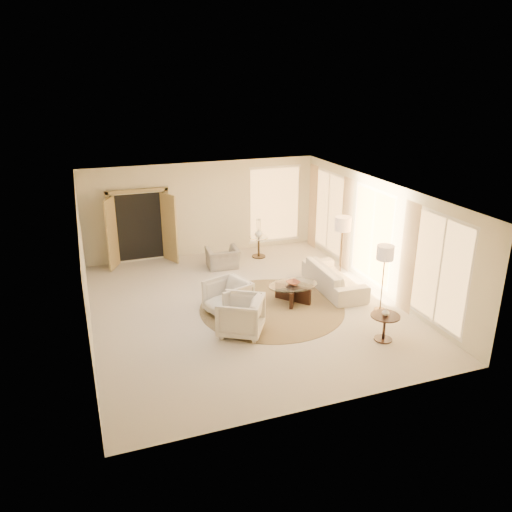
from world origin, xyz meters
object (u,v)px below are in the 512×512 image
object	(u,v)px
armchair_right	(241,314)
side_vase	(259,233)
armchair_left	(228,296)
bowl	(293,283)
end_vase	(386,312)
floor_lamp_far	(385,256)
end_table	(385,323)
side_table	(259,245)
floor_lamp_near	(343,227)
sofa	(334,277)
accent_chair	(222,255)
coffee_table	(293,291)

from	to	relation	value
armchair_right	side_vase	distance (m)	4.74
armchair_left	armchair_right	bearing A→B (deg)	-19.96
bowl	end_vase	world-z (taller)	end_vase
armchair_left	side_vase	world-z (taller)	armchair_left
floor_lamp_far	end_table	bearing A→B (deg)	-120.22
bowl	side_table	bearing A→B (deg)	84.78
end_table	side_vase	size ratio (longest dim) A/B	2.39
side_vase	floor_lamp_near	bearing A→B (deg)	-59.23
sofa	floor_lamp_near	world-z (taller)	floor_lamp_near
end_table	floor_lamp_far	bearing A→B (deg)	59.78
armchair_left	end_table	bearing A→B (deg)	30.98
side_table	floor_lamp_far	distance (m)	4.70
floor_lamp_near	side_vase	bearing A→B (deg)	120.77
accent_chair	armchair_right	bearing A→B (deg)	82.37
bowl	side_vase	xyz separation A→B (m)	(0.30, 3.23, 0.26)
end_table	side_table	xyz separation A→B (m)	(-0.73, 5.57, -0.01)
floor_lamp_far	armchair_left	bearing A→B (deg)	163.13
accent_chair	floor_lamp_far	bearing A→B (deg)	127.72
armchair_right	coffee_table	distance (m)	1.99
floor_lamp_far	end_vase	distance (m)	1.57
armchair_right	floor_lamp_far	distance (m)	3.53
coffee_table	side_table	xyz separation A→B (m)	(0.30, 3.23, 0.10)
sofa	floor_lamp_near	xyz separation A→B (m)	(0.45, 0.49, 1.17)
end_table	bowl	world-z (taller)	end_table
floor_lamp_near	side_vase	world-z (taller)	floor_lamp_near
sofa	end_table	world-z (taller)	sofa
side_vase	armchair_right	bearing A→B (deg)	-114.65
sofa	floor_lamp_near	bearing A→B (deg)	-40.70
armchair_right	accent_chair	size ratio (longest dim) A/B	1.04
sofa	end_vase	size ratio (longest dim) A/B	13.86
sofa	coffee_table	size ratio (longest dim) A/B	1.62
side_table	bowl	xyz separation A→B (m)	(-0.30, -3.23, 0.11)
accent_chair	side_vase	bearing A→B (deg)	-156.33
armchair_left	floor_lamp_near	size ratio (longest dim) A/B	0.51
sofa	accent_chair	bearing A→B (deg)	44.90
sofa	side_table	xyz separation A→B (m)	(-0.99, 2.90, 0.06)
armchair_right	floor_lamp_far	world-z (taller)	floor_lamp_far
sofa	armchair_left	bearing A→B (deg)	100.14
armchair_right	coffee_table	bearing A→B (deg)	153.12
sofa	armchair_right	size ratio (longest dim) A/B	2.41
armchair_right	side_vase	world-z (taller)	armchair_right
accent_chair	side_table	world-z (taller)	accent_chair
sofa	side_vase	distance (m)	3.09
side_table	bowl	size ratio (longest dim) A/B	1.99
armchair_left	end_vase	world-z (taller)	armchair_left
sofa	end_table	size ratio (longest dim) A/B	3.67
end_vase	floor_lamp_far	bearing A→B (deg)	59.78
armchair_left	end_vase	xyz separation A→B (m)	(2.69, -2.24, 0.20)
sofa	side_vase	world-z (taller)	side_vase
end_vase	floor_lamp_near	bearing A→B (deg)	77.44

